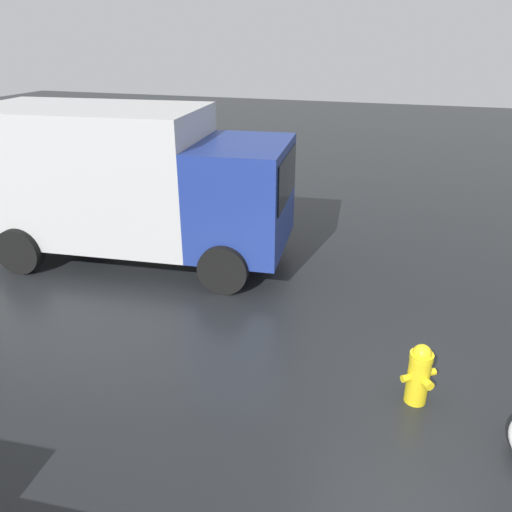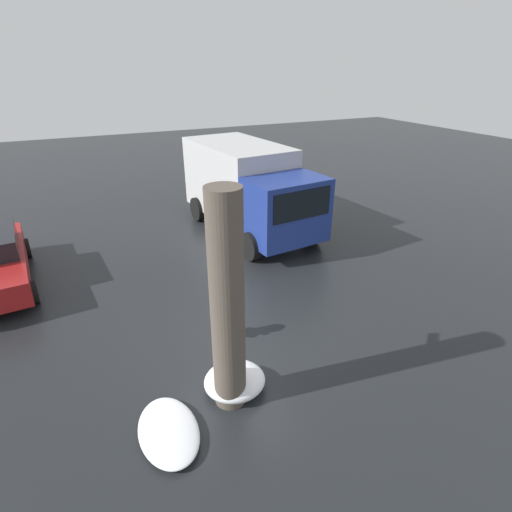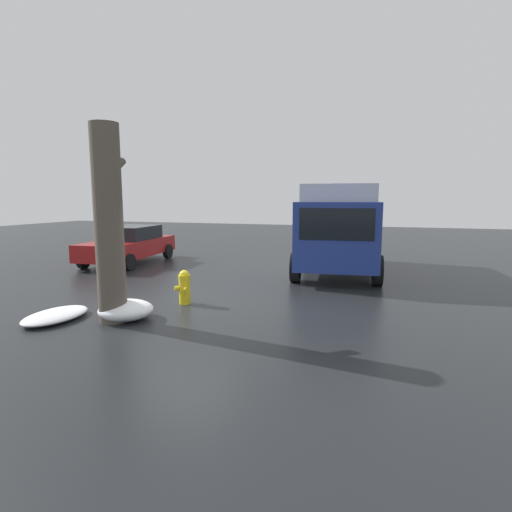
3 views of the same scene
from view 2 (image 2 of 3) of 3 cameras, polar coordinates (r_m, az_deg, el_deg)
ground_plane at (r=9.19m, az=-3.39°, el=-11.30°), size 60.00×60.00×0.00m
fire_hydrant at (r=8.94m, az=-3.47°, el=-9.14°), size 0.43×0.40×0.83m
tree_trunk at (r=6.51m, az=-4.13°, el=-7.15°), size 0.87×0.57×4.00m
delivery_truck at (r=14.28m, az=-1.18°, el=9.99°), size 6.27×3.17×3.00m
snow_pile_by_hydrant at (r=7.82m, az=-3.06°, el=-17.34°), size 1.09×1.15×0.41m
snow_pile_curbside at (r=7.31m, az=-12.38°, el=-23.24°), size 1.54×0.96×0.19m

